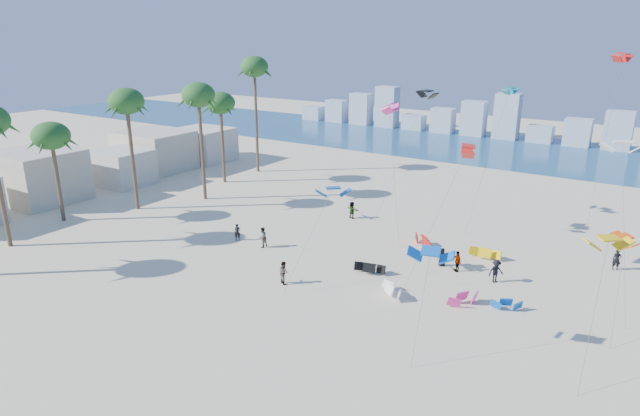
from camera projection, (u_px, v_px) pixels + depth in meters
The scene contains 10 objects.
ground at pixel (157, 322), 37.32m from camera, with size 220.00×220.00×0.00m, color beige.
ocean at pixel (481, 147), 94.57m from camera, with size 220.00×220.00×0.00m, color navy.
kitesurfer_near at pixel (237, 232), 51.82m from camera, with size 0.60×0.39×1.64m, color black.
kitesurfer_mid at pixel (284, 272), 42.90m from camera, with size 0.90×0.70×1.85m, color gray.
kitesurfers_far at pixel (405, 243), 49.00m from camera, with size 28.89×13.16×1.93m.
grounded_kites at pixel (436, 271), 44.30m from camera, with size 13.85×13.57×0.90m.
flying_kites at pixel (492, 140), 42.88m from camera, with size 24.09×33.64×17.80m.
palm_row at pixel (131, 109), 57.91m from camera, with size 10.78×44.80×16.09m.
beachfront_buildings at pixel (106, 164), 70.61m from camera, with size 11.50×43.00×6.00m.
distant_skyline at pixel (492, 121), 102.19m from camera, with size 85.00×3.00×8.40m.
Camera 1 is at (27.55, -21.44, 19.09)m, focal length 30.33 mm.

